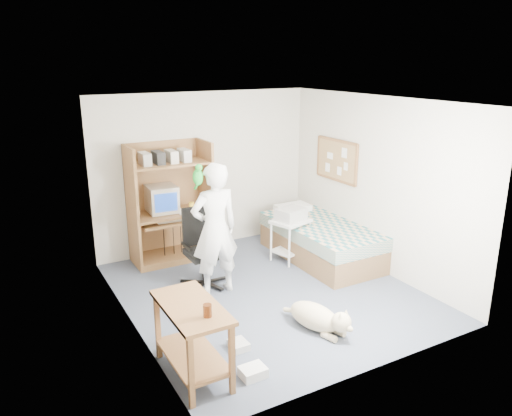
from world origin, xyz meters
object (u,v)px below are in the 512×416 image
at_px(person, 215,229).
at_px(printer_cart, 290,233).
at_px(side_desk, 192,329).
at_px(bed, 320,240).
at_px(dog, 318,317).
at_px(computer_hutch, 170,207).
at_px(office_chair, 203,258).

height_order(person, printer_cart, person).
distance_m(side_desk, person, 1.86).
bearing_deg(bed, dog, -126.61).
bearing_deg(side_desk, computer_hutch, 73.86).
bearing_deg(dog, printer_cart, 49.60).
distance_m(person, dog, 1.74).
xyz_separation_m(person, dog, (0.60, -1.47, -0.71)).
height_order(bed, office_chair, office_chair).
relative_size(bed, person, 1.15).
height_order(computer_hutch, side_desk, computer_hutch).
bearing_deg(computer_hutch, side_desk, -106.14).
bearing_deg(person, printer_cart, -162.86).
distance_m(dog, printer_cart, 2.11).
relative_size(person, dog, 1.82).
xyz_separation_m(computer_hutch, bed, (2.00, -1.12, -0.53)).
distance_m(person, printer_cart, 1.59).
distance_m(bed, side_desk, 3.39).
xyz_separation_m(person, printer_cart, (1.46, 0.44, -0.45)).
height_order(computer_hutch, bed, computer_hutch).
height_order(bed, side_desk, side_desk).
bearing_deg(office_chair, side_desk, -115.84).
xyz_separation_m(office_chair, person, (0.05, -0.31, 0.50)).
bearing_deg(side_desk, person, 58.22).
xyz_separation_m(bed, office_chair, (-1.94, 0.04, 0.09)).
distance_m(computer_hutch, dog, 3.02).
relative_size(computer_hutch, printer_cart, 2.79).
relative_size(bed, dog, 2.11).
relative_size(side_desk, dog, 1.04).
bearing_deg(office_chair, dog, -69.56).
xyz_separation_m(computer_hutch, person, (0.11, -1.39, 0.05)).
relative_size(side_desk, office_chair, 0.95).
distance_m(office_chair, printer_cart, 1.51).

